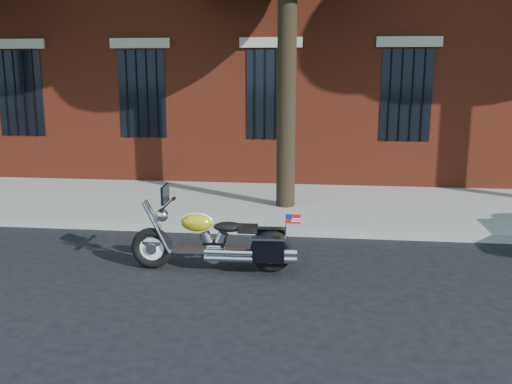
# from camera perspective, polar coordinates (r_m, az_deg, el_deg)

# --- Properties ---
(ground) EXTENTS (120.00, 120.00, 0.00)m
(ground) POSITION_cam_1_polar(r_m,az_deg,el_deg) (8.52, -1.81, -6.79)
(ground) COLOR black
(ground) RESTS_ON ground
(curb) EXTENTS (40.00, 0.16, 0.15)m
(curb) POSITION_cam_1_polar(r_m,az_deg,el_deg) (9.80, -0.61, -3.77)
(curb) COLOR gray
(curb) RESTS_ON ground
(sidewalk) EXTENTS (40.00, 3.60, 0.15)m
(sidewalk) POSITION_cam_1_polar(r_m,az_deg,el_deg) (11.61, 0.59, -1.24)
(sidewalk) COLOR gray
(sidewalk) RESTS_ON ground
(motorcycle) EXTENTS (2.39, 0.69, 1.20)m
(motorcycle) POSITION_cam_1_polar(r_m,az_deg,el_deg) (7.96, -3.66, -5.10)
(motorcycle) COLOR black
(motorcycle) RESTS_ON ground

